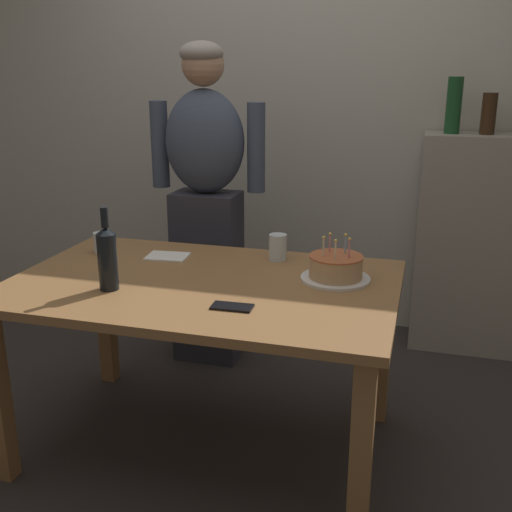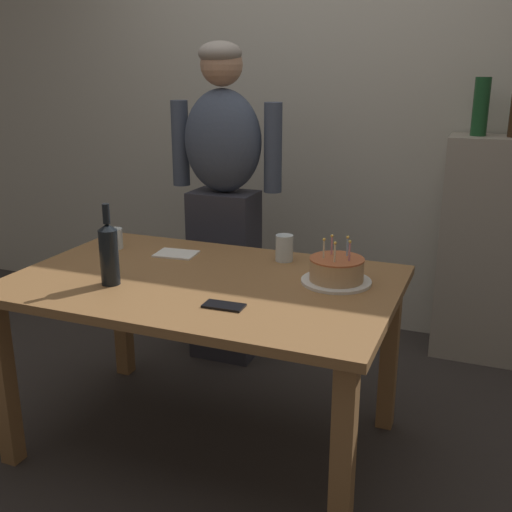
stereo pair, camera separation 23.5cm
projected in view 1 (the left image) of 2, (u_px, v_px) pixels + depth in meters
The scene contains 11 objects.
ground_plane at pixel (207, 444), 2.60m from camera, with size 10.00×10.00×0.00m, color #332D2B.
back_wall at pixel (292, 109), 3.65m from camera, with size 5.20×0.10×2.60m, color beige.
dining_table at pixel (204, 304), 2.41m from camera, with size 1.50×0.96×0.74m.
birthday_cake at pixel (336, 269), 2.38m from camera, with size 0.27×0.27×0.18m.
water_glass_near at pixel (102, 243), 2.73m from camera, with size 0.07×0.07×0.09m, color silver.
water_glass_far at pixel (278, 247), 2.63m from camera, with size 0.08×0.08×0.11m, color silver.
wine_bottle at pixel (107, 257), 2.26m from camera, with size 0.07×0.07×0.31m.
cell_phone at pixel (232, 307), 2.12m from camera, with size 0.14×0.07×0.01m, color black.
napkin_stack at pixel (167, 256), 2.68m from camera, with size 0.18×0.13×0.01m, color white.
person_man_bearded at pixel (206, 201), 3.16m from camera, with size 0.61×0.27×1.66m.
shelf_cabinet at pixel (474, 243), 3.36m from camera, with size 0.62×0.30×1.49m.
Camera 1 is at (0.81, -2.11, 1.54)m, focal length 42.92 mm.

